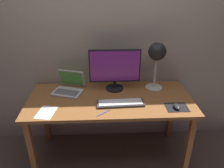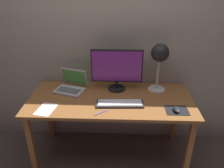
% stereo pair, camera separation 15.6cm
% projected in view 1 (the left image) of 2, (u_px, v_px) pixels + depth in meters
% --- Properties ---
extents(ground_plane, '(4.80, 4.80, 0.00)m').
position_uv_depth(ground_plane, '(110.00, 155.00, 2.51)').
color(ground_plane, brown).
rests_on(ground_plane, ground).
extents(back_wall, '(4.80, 0.06, 2.60)m').
position_uv_depth(back_wall, '(108.00, 31.00, 2.28)').
color(back_wall, '#B2A893').
rests_on(back_wall, ground).
extents(desk, '(1.60, 0.70, 0.74)m').
position_uv_depth(desk, '(110.00, 105.00, 2.22)').
color(desk, '#935B2D').
rests_on(desk, ground).
extents(monitor, '(0.52, 0.18, 0.43)m').
position_uv_depth(monitor, '(115.00, 68.00, 2.25)').
color(monitor, black).
rests_on(monitor, desk).
extents(keyboard_main, '(0.45, 0.16, 0.03)m').
position_uv_depth(keyboard_main, '(120.00, 103.00, 2.08)').
color(keyboard_main, '#38383A').
rests_on(keyboard_main, desk).
extents(laptop, '(0.35, 0.33, 0.21)m').
position_uv_depth(laptop, '(69.00, 86.00, 2.29)').
color(laptop, silver).
rests_on(laptop, desk).
extents(desk_lamp, '(0.18, 0.18, 0.50)m').
position_uv_depth(desk_lamp, '(157.00, 55.00, 2.20)').
color(desk_lamp, beige).
rests_on(desk_lamp, desk).
extents(mousepad, '(0.20, 0.16, 0.00)m').
position_uv_depth(mousepad, '(177.00, 107.00, 2.03)').
color(mousepad, black).
rests_on(mousepad, desk).
extents(mouse, '(0.06, 0.10, 0.03)m').
position_uv_depth(mouse, '(177.00, 107.00, 2.01)').
color(mouse, '#28282B').
rests_on(mouse, mousepad).
extents(paper_sheet_near_mouse, '(0.18, 0.23, 0.00)m').
position_uv_depth(paper_sheet_near_mouse, '(46.00, 112.00, 1.96)').
color(paper_sheet_near_mouse, white).
rests_on(paper_sheet_near_mouse, desk).
extents(pen, '(0.11, 0.09, 0.01)m').
position_uv_depth(pen, '(103.00, 113.00, 1.94)').
color(pen, '#2633A5').
rests_on(pen, desk).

